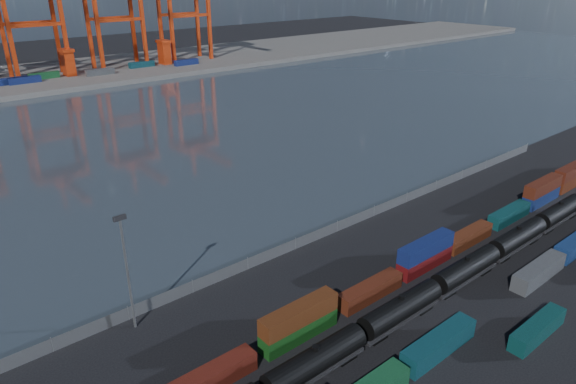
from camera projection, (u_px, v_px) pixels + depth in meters
ground at (433, 330)px, 68.07m from camera, size 700.00×700.00×0.00m
harbor_water at (115, 142)px, 141.97m from camera, size 700.00×700.00×0.00m
far_quay at (14, 80)px, 215.48m from camera, size 700.00×70.00×2.00m
container_row_mid at (420, 356)px, 61.22m from camera, size 142.08×2.51×5.35m
container_row_north at (453, 241)px, 86.07m from camera, size 140.21×2.35×5.01m
tanker_string at (401, 309)px, 68.57m from camera, size 107.54×3.12×4.47m
waterfront_fence at (296, 244)px, 87.37m from camera, size 160.12×0.12×2.20m
yard_light_mast at (127, 267)px, 65.04m from camera, size 1.60×0.40×16.60m
straddle_carriers at (10, 68)px, 204.25m from camera, size 140.00×7.00×11.10m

